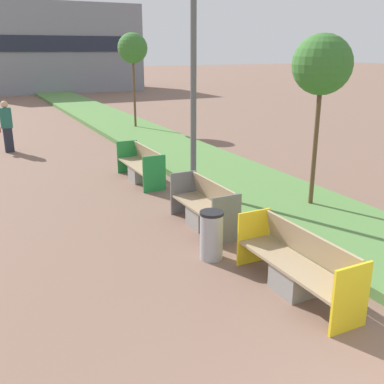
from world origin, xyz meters
name	(u,v)px	position (x,y,z in m)	size (l,w,h in m)	color
planter_grass_strip	(182,154)	(3.20, 12.00, 0.09)	(2.80, 120.00, 0.18)	#568442
building_backdrop	(51,48)	(4.00, 40.06, 3.53)	(14.02, 7.69, 7.05)	gray
bench_yellow_frame	(297,269)	(0.94, 3.17, 0.37)	(0.65, 2.25, 0.94)	gray
bench_grey_frame	(205,210)	(0.94, 6.11, 0.36)	(0.65, 1.90, 0.94)	gray
bench_green_frame	(141,168)	(0.94, 9.84, 0.37)	(0.65, 2.18, 0.94)	gray
litter_bin	(211,235)	(0.33, 4.73, 0.44)	(0.41, 0.41, 0.87)	#9EA0A5
street_lamp_post	(193,3)	(1.55, 7.85, 4.46)	(0.24, 0.44, 8.15)	#56595B
sapling_tree_near	(322,66)	(3.53, 5.87, 3.18)	(1.25, 1.25, 3.83)	brown
sapling_tree_far	(133,49)	(3.53, 17.58, 3.51)	(1.28, 1.28, 4.18)	brown
pedestrian_walking	(7,126)	(-2.00, 15.39, 0.92)	(0.53, 0.24, 1.80)	#232633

